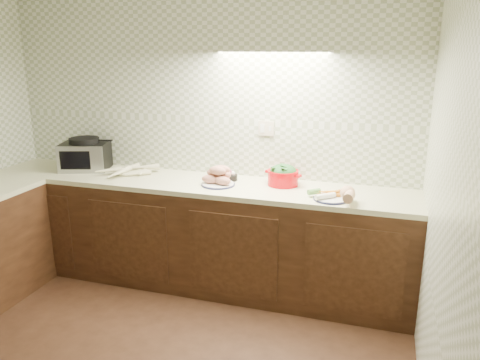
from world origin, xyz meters
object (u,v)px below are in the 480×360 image
(toaster_oven, at_px, (85,155))
(onion_bowl, at_px, (229,176))
(parsnip_pile, at_px, (123,171))
(veg_plate, at_px, (338,195))
(sweet_potato_plate, at_px, (219,177))
(dutch_oven, at_px, (283,175))

(toaster_oven, height_order, onion_bowl, toaster_oven)
(parsnip_pile, xyz_separation_m, veg_plate, (1.85, -0.17, 0.01))
(parsnip_pile, bearing_deg, sweet_potato_plate, -3.33)
(sweet_potato_plate, bearing_deg, veg_plate, -6.98)
(sweet_potato_plate, bearing_deg, onion_bowl, 76.92)
(parsnip_pile, distance_m, sweet_potato_plate, 0.90)
(toaster_oven, relative_size, sweet_potato_plate, 1.78)
(toaster_oven, relative_size, dutch_oven, 1.56)
(parsnip_pile, relative_size, veg_plate, 1.09)
(onion_bowl, xyz_separation_m, dutch_oven, (0.45, -0.01, 0.05))
(parsnip_pile, xyz_separation_m, dutch_oven, (1.39, 0.10, 0.05))
(toaster_oven, xyz_separation_m, sweet_potato_plate, (1.31, -0.11, -0.07))
(sweet_potato_plate, height_order, onion_bowl, sweet_potato_plate)
(dutch_oven, bearing_deg, parsnip_pile, -159.15)
(parsnip_pile, relative_size, sweet_potato_plate, 1.52)
(toaster_oven, height_order, parsnip_pile, toaster_oven)
(toaster_oven, relative_size, veg_plate, 1.28)
(dutch_oven, height_order, veg_plate, dutch_oven)
(toaster_oven, xyz_separation_m, parsnip_pile, (0.41, -0.06, -0.10))
(parsnip_pile, height_order, dutch_oven, dutch_oven)
(toaster_oven, xyz_separation_m, onion_bowl, (1.34, 0.04, -0.10))
(parsnip_pile, xyz_separation_m, sweet_potato_plate, (0.90, -0.05, 0.03))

